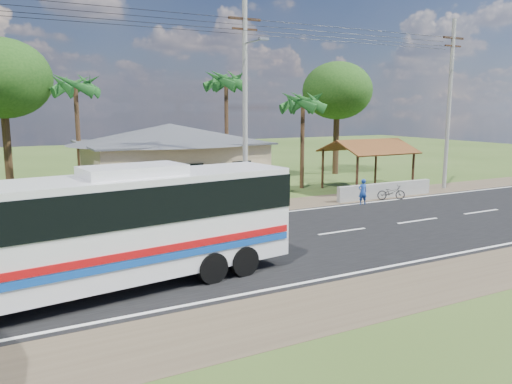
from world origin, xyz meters
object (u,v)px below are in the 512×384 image
coach_bus (103,222)px  motorcycle (391,192)px  waiting_shed (368,148)px  person (363,192)px

coach_bus → motorcycle: bearing=15.0°
waiting_shed → person: size_ratio=3.56×
coach_bus → motorcycle: size_ratio=7.28×
waiting_shed → coach_bus: coach_bus is taller
waiting_shed → motorcycle: size_ratio=3.13×
waiting_shed → motorcycle: 4.45m
waiting_shed → coach_bus: 22.12m
person → waiting_shed: bearing=-123.1°
coach_bus → person: size_ratio=8.29×
coach_bus → person: 17.05m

